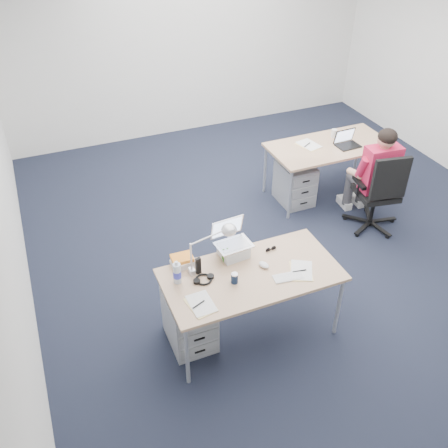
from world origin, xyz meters
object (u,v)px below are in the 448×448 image
at_px(silver_laptop, 234,241).
at_px(far_cup, 334,133).
at_px(bear_figurine, 225,255).
at_px(cordless_phone, 198,266).
at_px(water_bottle, 177,272).
at_px(computer_mouse, 264,265).
at_px(dark_laptop, 349,139).
at_px(sunglasses, 271,249).
at_px(desk_lamp, 206,250).
at_px(drawer_pedestal_far, 295,183).
at_px(headphones, 204,279).
at_px(desk_near, 251,277).
at_px(seated_person, 372,174).
at_px(book_stack, 183,261).
at_px(office_chair, 375,206).
at_px(drawer_pedestal_near, 190,320).
at_px(can_koozie, 234,278).
at_px(desk_far, 330,148).
at_px(wireless_keyboard, 288,277).

bearing_deg(silver_laptop, far_cup, 33.70).
xyz_separation_m(bear_figurine, cordless_phone, (-0.29, -0.07, 0.01)).
height_order(water_bottle, bear_figurine, water_bottle).
relative_size(silver_laptop, computer_mouse, 3.12).
bearing_deg(dark_laptop, computer_mouse, -142.93).
bearing_deg(sunglasses, water_bottle, 179.85).
bearing_deg(desk_lamp, bear_figurine, 12.37).
bearing_deg(dark_laptop, drawer_pedestal_far, 169.04).
xyz_separation_m(headphones, cordless_phone, (-0.01, 0.11, 0.07)).
relative_size(drawer_pedestal_far, cordless_phone, 3.24).
xyz_separation_m(desk_near, drawer_pedestal_far, (1.52, 1.86, -0.41)).
relative_size(headphones, cordless_phone, 1.16).
xyz_separation_m(bear_figurine, dark_laptop, (2.36, 1.50, 0.04)).
bearing_deg(seated_person, headphones, -152.31).
relative_size(seated_person, far_cup, 12.06).
relative_size(drawer_pedestal_far, silver_laptop, 1.60).
bearing_deg(bear_figurine, book_stack, 142.61).
bearing_deg(cordless_phone, drawer_pedestal_far, 29.75).
bearing_deg(office_chair, drawer_pedestal_near, -151.97).
bearing_deg(can_koozie, dark_laptop, 36.98).
bearing_deg(can_koozie, far_cup, 41.63).
bearing_deg(headphones, can_koozie, -33.89).
height_order(seated_person, cordless_phone, seated_person).
height_order(desk_far, drawer_pedestal_near, desk_far).
height_order(seated_person, drawer_pedestal_near, seated_person).
relative_size(sunglasses, far_cup, 1.05).
bearing_deg(water_bottle, seated_person, 19.63).
height_order(desk_near, desk_lamp, desk_lamp).
bearing_deg(far_cup, wireless_keyboard, -130.46).
bearing_deg(drawer_pedestal_near, far_cup, 35.45).
bearing_deg(drawer_pedestal_near, can_koozie, -20.85).
bearing_deg(bear_figurine, far_cup, 14.33).
relative_size(headphones, book_stack, 0.94).
height_order(headphones, book_stack, book_stack).
height_order(desk_far, office_chair, office_chair).
xyz_separation_m(can_koozie, sunglasses, (0.50, 0.28, -0.04)).
height_order(drawer_pedestal_near, far_cup, far_cup).
bearing_deg(desk_lamp, office_chair, 15.71).
bearing_deg(bear_figurine, seated_person, -2.20).
distance_m(seated_person, headphones, 2.80).
relative_size(desk_near, cordless_phone, 9.42).
xyz_separation_m(water_bottle, far_cup, (2.83, 1.91, -0.06)).
height_order(computer_mouse, cordless_phone, cordless_phone).
bearing_deg(desk_lamp, book_stack, 138.54).
bearing_deg(far_cup, drawer_pedestal_far, -162.88).
xyz_separation_m(sunglasses, dark_laptop, (1.90, 1.53, 0.09)).
distance_m(drawer_pedestal_far, silver_laptop, 2.30).
distance_m(drawer_pedestal_near, cordless_phone, 0.56).
relative_size(drawer_pedestal_near, wireless_keyboard, 2.02).
relative_size(desk_near, sunglasses, 14.04).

